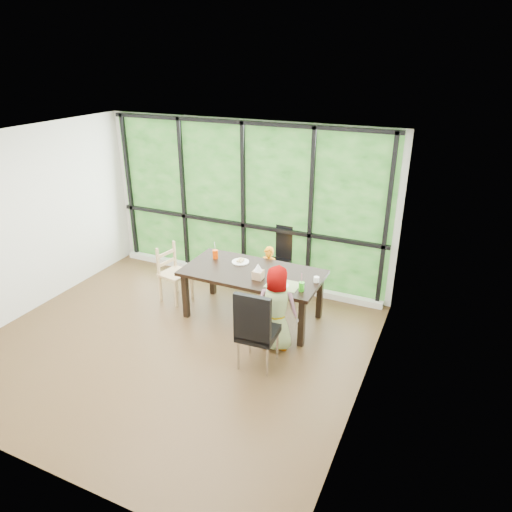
% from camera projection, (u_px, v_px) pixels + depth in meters
% --- Properties ---
extents(ground, '(5.00, 5.00, 0.00)m').
position_uv_depth(ground, '(174.00, 344.00, 6.28)').
color(ground, black).
rests_on(ground, ground).
extents(back_wall, '(5.00, 0.00, 5.00)m').
position_uv_depth(back_wall, '(245.00, 204.00, 7.61)').
color(back_wall, silver).
rests_on(back_wall, ground).
extents(foliage_backdrop, '(4.80, 0.02, 2.65)m').
position_uv_depth(foliage_backdrop, '(244.00, 204.00, 7.60)').
color(foliage_backdrop, '#154512').
rests_on(foliage_backdrop, back_wall).
extents(window_mullions, '(4.80, 0.06, 2.65)m').
position_uv_depth(window_mullions, '(243.00, 205.00, 7.56)').
color(window_mullions, black).
rests_on(window_mullions, back_wall).
extents(window_sill, '(4.80, 0.12, 0.10)m').
position_uv_depth(window_sill, '(243.00, 277.00, 8.05)').
color(window_sill, silver).
rests_on(window_sill, ground).
extents(dining_table, '(2.06, 1.12, 0.75)m').
position_uv_depth(dining_table, '(253.00, 294.00, 6.79)').
color(dining_table, black).
rests_on(dining_table, ground).
extents(chair_window_leather, '(0.48, 0.48, 1.08)m').
position_uv_depth(chair_window_leather, '(275.00, 259.00, 7.55)').
color(chair_window_leather, black).
rests_on(chair_window_leather, ground).
extents(chair_interior_leather, '(0.49, 0.49, 1.08)m').
position_uv_depth(chair_interior_leather, '(258.00, 328.00, 5.67)').
color(chair_interior_leather, black).
rests_on(chair_interior_leather, ground).
extents(chair_end_beech, '(0.47, 0.49, 0.90)m').
position_uv_depth(chair_end_beech, '(175.00, 274.00, 7.26)').
color(chair_end_beech, tan).
rests_on(chair_end_beech, ground).
extents(child_toddler, '(0.34, 0.24, 0.89)m').
position_uv_depth(child_toddler, '(269.00, 274.00, 7.26)').
color(child_toddler, orange).
rests_on(child_toddler, ground).
extents(child_older, '(0.62, 0.46, 1.17)m').
position_uv_depth(child_older, '(276.00, 308.00, 6.02)').
color(child_older, gray).
rests_on(child_older, ground).
extents(placemat, '(0.44, 0.32, 0.01)m').
position_uv_depth(placemat, '(283.00, 285.00, 6.25)').
color(placemat, tan).
rests_on(placemat, dining_table).
extents(plate_far, '(0.26, 0.26, 0.02)m').
position_uv_depth(plate_far, '(240.00, 262.00, 6.92)').
color(plate_far, white).
rests_on(plate_far, dining_table).
extents(plate_near, '(0.22, 0.22, 0.01)m').
position_uv_depth(plate_near, '(281.00, 285.00, 6.23)').
color(plate_near, white).
rests_on(plate_near, dining_table).
extents(orange_cup, '(0.08, 0.08, 0.13)m').
position_uv_depth(orange_cup, '(215.00, 254.00, 7.04)').
color(orange_cup, '#E93D00').
rests_on(orange_cup, dining_table).
extents(green_cup, '(0.08, 0.08, 0.12)m').
position_uv_depth(green_cup, '(301.00, 287.00, 6.08)').
color(green_cup, green).
rests_on(green_cup, dining_table).
extents(white_mug, '(0.08, 0.08, 0.08)m').
position_uv_depth(white_mug, '(316.00, 279.00, 6.32)').
color(white_mug, white).
rests_on(white_mug, dining_table).
extents(tissue_box, '(0.14, 0.14, 0.12)m').
position_uv_depth(tissue_box, '(258.00, 275.00, 6.41)').
color(tissue_box, tan).
rests_on(tissue_box, dining_table).
extents(crepe_rolls_far, '(0.10, 0.12, 0.04)m').
position_uv_depth(crepe_rolls_far, '(240.00, 260.00, 6.91)').
color(crepe_rolls_far, tan).
rests_on(crepe_rolls_far, plate_far).
extents(crepe_rolls_near, '(0.10, 0.12, 0.04)m').
position_uv_depth(crepe_rolls_near, '(281.00, 284.00, 6.22)').
color(crepe_rolls_near, tan).
rests_on(crepe_rolls_near, plate_near).
extents(straw_white, '(0.01, 0.04, 0.20)m').
position_uv_depth(straw_white, '(215.00, 248.00, 7.00)').
color(straw_white, white).
rests_on(straw_white, orange_cup).
extents(straw_pink, '(0.01, 0.04, 0.20)m').
position_uv_depth(straw_pink, '(302.00, 280.00, 6.04)').
color(straw_pink, pink).
rests_on(straw_pink, green_cup).
extents(tissue, '(0.12, 0.12, 0.11)m').
position_uv_depth(tissue, '(258.00, 267.00, 6.36)').
color(tissue, white).
rests_on(tissue, tissue_box).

